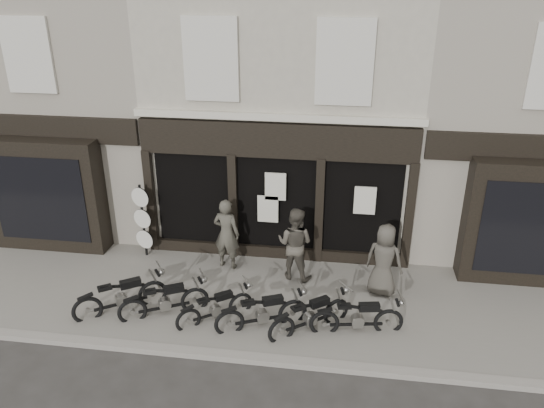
# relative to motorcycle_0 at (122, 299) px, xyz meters

# --- Properties ---
(ground_plane) EXTENTS (90.00, 90.00, 0.00)m
(ground_plane) POSITION_rel_motorcycle_0_xyz_m (3.19, 0.08, -0.42)
(ground_plane) COLOR #2D2B28
(ground_plane) RESTS_ON ground
(pavement) EXTENTS (30.00, 4.20, 0.12)m
(pavement) POSITION_rel_motorcycle_0_xyz_m (3.19, 0.98, -0.36)
(pavement) COLOR slate
(pavement) RESTS_ON ground_plane
(kerb) EXTENTS (30.00, 0.25, 0.13)m
(kerb) POSITION_rel_motorcycle_0_xyz_m (3.19, -1.17, -0.35)
(kerb) COLOR gray
(kerb) RESTS_ON ground_plane
(central_building) EXTENTS (7.30, 6.22, 8.34)m
(central_building) POSITION_rel_motorcycle_0_xyz_m (3.19, 6.03, 3.66)
(central_building) COLOR #ABA492
(central_building) RESTS_ON ground
(neighbour_left) EXTENTS (5.60, 6.73, 8.34)m
(neighbour_left) POSITION_rel_motorcycle_0_xyz_m (-3.16, 5.97, 3.62)
(neighbour_left) COLOR gray
(neighbour_left) RESTS_ON ground
(neighbour_right) EXTENTS (5.60, 6.73, 8.34)m
(neighbour_right) POSITION_rel_motorcycle_0_xyz_m (9.54, 5.97, 3.62)
(neighbour_right) COLOR gray
(neighbour_right) RESTS_ON ground
(motorcycle_0) EXTENTS (1.91, 1.47, 1.05)m
(motorcycle_0) POSITION_rel_motorcycle_0_xyz_m (0.00, 0.00, 0.00)
(motorcycle_0) COLOR black
(motorcycle_0) RESTS_ON ground
(motorcycle_1) EXTENTS (1.92, 1.20, 1.00)m
(motorcycle_1) POSITION_rel_motorcycle_0_xyz_m (1.04, 0.01, -0.02)
(motorcycle_1) COLOR black
(motorcycle_1) RESTS_ON ground
(motorcycle_2) EXTENTS (1.61, 1.31, 0.90)m
(motorcycle_2) POSITION_rel_motorcycle_0_xyz_m (2.23, -0.02, -0.06)
(motorcycle_2) COLOR black
(motorcycle_2) RESTS_ON ground
(motorcycle_3) EXTENTS (1.98, 1.12, 1.01)m
(motorcycle_3) POSITION_rel_motorcycle_0_xyz_m (3.32, -0.13, -0.01)
(motorcycle_3) COLOR black
(motorcycle_3) RESTS_ON ground
(motorcycle_4) EXTENTS (1.77, 1.44, 0.99)m
(motorcycle_4) POSITION_rel_motorcycle_0_xyz_m (4.37, -0.07, -0.02)
(motorcycle_4) COLOR black
(motorcycle_4) RESTS_ON ground
(motorcycle_5) EXTENTS (2.05, 0.68, 0.99)m
(motorcycle_5) POSITION_rel_motorcycle_0_xyz_m (5.40, -0.01, -0.02)
(motorcycle_5) COLOR black
(motorcycle_5) RESTS_ON ground
(man_left) EXTENTS (0.78, 0.58, 1.93)m
(man_left) POSITION_rel_motorcycle_0_xyz_m (1.98, 2.30, 0.67)
(man_left) COLOR #444138
(man_left) RESTS_ON pavement
(man_centre) EXTENTS (1.09, 0.95, 1.92)m
(man_centre) POSITION_rel_motorcycle_0_xyz_m (3.80, 2.03, 0.66)
(man_centre) COLOR #48423A
(man_centre) RESTS_ON pavement
(man_right) EXTENTS (1.04, 0.85, 1.84)m
(man_right) POSITION_rel_motorcycle_0_xyz_m (5.99, 1.58, 0.62)
(man_right) COLOR #433F38
(man_right) RESTS_ON pavement
(advert_sign_post) EXTENTS (0.53, 0.35, 2.21)m
(advert_sign_post) POSITION_rel_motorcycle_0_xyz_m (-0.38, 2.55, 0.66)
(advert_sign_post) COLOR black
(advert_sign_post) RESTS_ON ground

